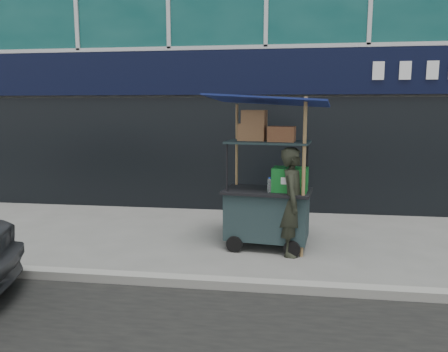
# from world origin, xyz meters

# --- Properties ---
(ground) EXTENTS (80.00, 80.00, 0.00)m
(ground) POSITION_xyz_m (0.00, 0.00, 0.00)
(ground) COLOR #5E5E59
(ground) RESTS_ON ground
(curb) EXTENTS (80.00, 0.18, 0.12)m
(curb) POSITION_xyz_m (0.00, -0.20, 0.06)
(curb) COLOR gray
(curb) RESTS_ON ground
(vendor_cart) EXTENTS (1.91, 1.46, 2.40)m
(vendor_cart) POSITION_xyz_m (0.20, 1.47, 0.84)
(vendor_cart) COLOR #1A2C2C
(vendor_cart) RESTS_ON ground
(vendor_man) EXTENTS (0.46, 0.64, 1.62)m
(vendor_man) POSITION_xyz_m (0.57, 1.19, 0.81)
(vendor_man) COLOR black
(vendor_man) RESTS_ON ground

